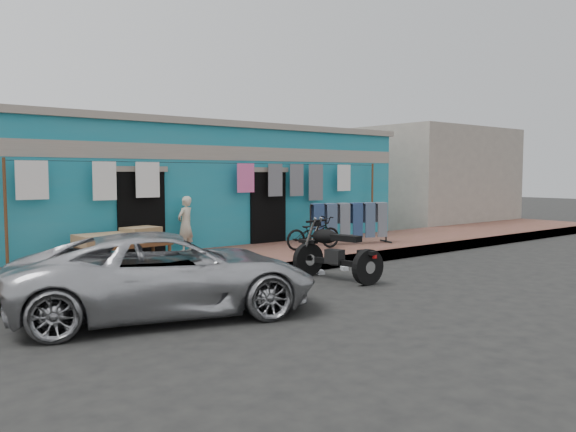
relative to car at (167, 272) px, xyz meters
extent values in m
plane|color=black|center=(3.76, -0.08, -0.62)|extent=(80.00, 80.00, 0.00)
cube|color=brown|center=(3.76, 2.92, -0.50)|extent=(28.00, 3.00, 0.25)
cube|color=gray|center=(3.76, 1.47, -0.50)|extent=(28.00, 0.10, 0.25)
cube|color=teal|center=(3.76, 6.92, 0.98)|extent=(12.00, 5.00, 3.20)
cube|color=#9E9384|center=(3.76, 4.48, 1.93)|extent=(12.00, 0.14, 0.35)
cube|color=#9E9384|center=(3.76, 6.92, 2.66)|extent=(12.20, 5.20, 0.16)
cube|color=black|center=(1.56, 4.40, 0.43)|extent=(1.10, 0.10, 2.10)
cube|color=black|center=(5.06, 4.40, 0.43)|extent=(1.10, 0.10, 2.10)
cube|color=#9E9384|center=(14.76, 6.92, 1.28)|extent=(6.00, 5.00, 3.80)
cylinder|color=brown|center=(-1.24, 4.17, 0.68)|extent=(0.06, 0.06, 2.10)
cylinder|color=brown|center=(8.76, 4.17, 0.68)|extent=(0.06, 0.06, 2.10)
cylinder|color=black|center=(3.76, 4.17, 1.68)|extent=(10.00, 0.01, 0.01)
cube|color=silver|center=(-0.76, 4.17, 1.30)|extent=(0.60, 0.02, 0.75)
cube|color=silver|center=(0.66, 4.17, 1.27)|extent=(0.50, 0.02, 0.81)
cube|color=silver|center=(1.62, 4.17, 1.29)|extent=(0.55, 0.02, 0.77)
cube|color=#DF5C9C|center=(4.21, 4.17, 1.32)|extent=(0.50, 0.02, 0.72)
cube|color=slate|center=(5.12, 4.17, 1.26)|extent=(0.45, 0.02, 0.84)
cube|color=slate|center=(5.84, 4.17, 1.26)|extent=(0.45, 0.02, 0.85)
cube|color=slate|center=(6.52, 4.17, 1.19)|extent=(0.50, 0.02, 0.98)
cube|color=silver|center=(7.58, 4.17, 1.31)|extent=(0.50, 0.02, 0.74)
imported|color=#B0B0B4|center=(0.00, 0.00, 0.00)|extent=(4.80, 3.19, 1.24)
imported|color=beige|center=(2.50, 4.12, 0.27)|extent=(0.55, 0.47, 1.28)
imported|color=black|center=(5.11, 2.66, 0.10)|extent=(1.52, 0.71, 0.95)
cube|color=silver|center=(3.33, 1.12, -0.59)|extent=(0.20, 0.20, 0.07)
cube|color=silver|center=(4.65, 1.12, -0.58)|extent=(0.18, 0.20, 0.08)
cube|color=silver|center=(3.94, 1.10, -0.58)|extent=(0.21, 0.23, 0.07)
camera|label=1|loc=(-3.62, -7.37, 1.42)|focal=35.00mm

